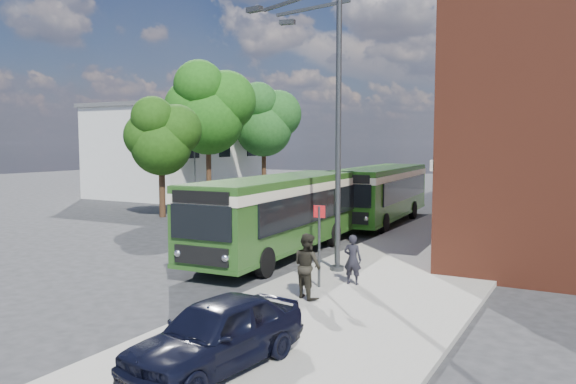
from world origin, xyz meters
The scene contains 15 objects.
ground centered at (0.00, 0.00, 0.00)m, with size 120.00×120.00×0.00m, color #252528.
pavement centered at (7.00, 8.00, 0.07)m, with size 6.00×48.00×0.15m, color gray.
kerb_line centered at (3.95, 8.00, 0.01)m, with size 0.12×48.00×0.01m, color beige.
white_building centered at (-18.00, 18.00, 3.66)m, with size 9.40×13.40×7.30m.
flagpole centered at (-12.45, 13.00, 4.94)m, with size 0.95×0.10×9.00m.
street_lamp centered at (4.84, -2.00, 4.79)m, with size 2.96×2.38×9.00m.
bus_stop_sign centered at (5.60, -4.20, 1.51)m, with size 0.35×0.08×2.52m.
bus_front centered at (1.96, -0.01, 1.83)m, with size 3.15×11.01×3.02m.
bus_rear centered at (2.39, 10.05, 1.83)m, with size 3.27×11.01×3.02m.
parked_car centered at (6.50, -10.42, 0.81)m, with size 1.56×3.88×1.32m, color black.
pedestrian_a centered at (6.32, -3.42, 0.89)m, with size 0.54×0.35×1.48m, color black.
pedestrian_b centered at (5.83, -5.38, 1.03)m, with size 0.85×0.66×1.75m, color black.
tree_left centered at (-9.52, 6.21, 4.71)m, with size 4.12×3.91×6.95m.
tree_mid centered at (-11.43, 13.25, 6.76)m, with size 5.90×5.61×9.96m.
tree_right centered at (-11.34, 20.56, 6.21)m, with size 5.42×5.15×9.15m.
Camera 1 is at (12.53, -18.58, 4.31)m, focal length 35.00 mm.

